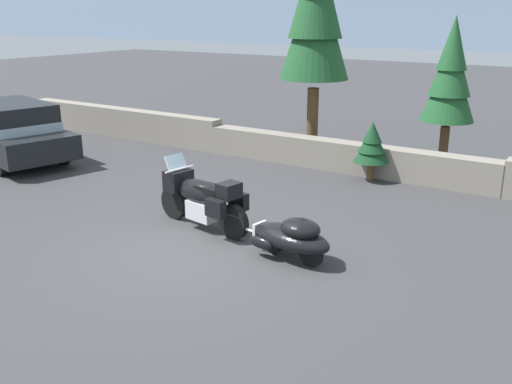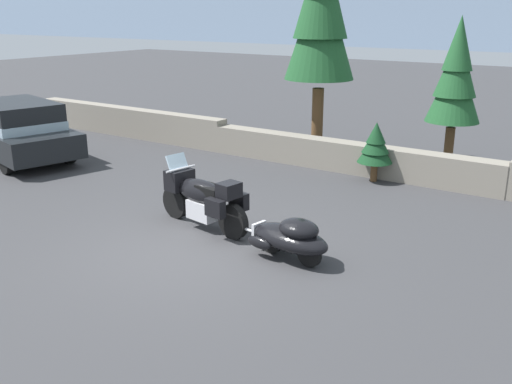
{
  "view_description": "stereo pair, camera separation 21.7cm",
  "coord_description": "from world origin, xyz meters",
  "px_view_note": "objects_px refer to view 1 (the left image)",
  "views": [
    {
      "loc": [
        6.01,
        -7.18,
        4.0
      ],
      "look_at": [
        0.61,
        1.19,
        0.85
      ],
      "focal_mm": 40.27,
      "sensor_mm": 36.0,
      "label": 1
    },
    {
      "loc": [
        6.19,
        -7.06,
        4.0
      ],
      "look_at": [
        0.61,
        1.19,
        0.85
      ],
      "focal_mm": 40.27,
      "sensor_mm": 36.0,
      "label": 2
    }
  ],
  "objects_px": {
    "touring_motorcycle": "(202,197)",
    "car_shaped_trailer": "(292,236)",
    "pine_tree_tall": "(316,4)",
    "suv_at_left_edge": "(10,130)",
    "pine_tree_far_right": "(451,75)"
  },
  "relations": [
    {
      "from": "touring_motorcycle",
      "to": "car_shaped_trailer",
      "type": "relative_size",
      "value": 1.03
    },
    {
      "from": "touring_motorcycle",
      "to": "pine_tree_tall",
      "type": "bearing_deg",
      "value": 98.81
    },
    {
      "from": "suv_at_left_edge",
      "to": "touring_motorcycle",
      "type": "bearing_deg",
      "value": -9.52
    },
    {
      "from": "suv_at_left_edge",
      "to": "pine_tree_tall",
      "type": "xyz_separation_m",
      "value": [
        6.74,
        5.14,
        3.33
      ]
    },
    {
      "from": "touring_motorcycle",
      "to": "pine_tree_far_right",
      "type": "height_order",
      "value": "pine_tree_far_right"
    },
    {
      "from": "suv_at_left_edge",
      "to": "pine_tree_far_right",
      "type": "relative_size",
      "value": 1.31
    },
    {
      "from": "touring_motorcycle",
      "to": "car_shaped_trailer",
      "type": "height_order",
      "value": "touring_motorcycle"
    },
    {
      "from": "pine_tree_far_right",
      "to": "pine_tree_tall",
      "type": "bearing_deg",
      "value": -172.49
    },
    {
      "from": "car_shaped_trailer",
      "to": "pine_tree_tall",
      "type": "height_order",
      "value": "pine_tree_tall"
    },
    {
      "from": "car_shaped_trailer",
      "to": "suv_at_left_edge",
      "type": "relative_size",
      "value": 0.44
    },
    {
      "from": "pine_tree_tall",
      "to": "pine_tree_far_right",
      "type": "xyz_separation_m",
      "value": [
        3.64,
        0.48,
        -1.73
      ]
    },
    {
      "from": "pine_tree_tall",
      "to": "pine_tree_far_right",
      "type": "distance_m",
      "value": 4.06
    },
    {
      "from": "suv_at_left_edge",
      "to": "pine_tree_far_right",
      "type": "xyz_separation_m",
      "value": [
        10.38,
        5.62,
        1.61
      ]
    },
    {
      "from": "suv_at_left_edge",
      "to": "pine_tree_tall",
      "type": "distance_m",
      "value": 9.11
    },
    {
      "from": "touring_motorcycle",
      "to": "pine_tree_tall",
      "type": "xyz_separation_m",
      "value": [
        -1.0,
        6.44,
        3.56
      ]
    }
  ]
}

